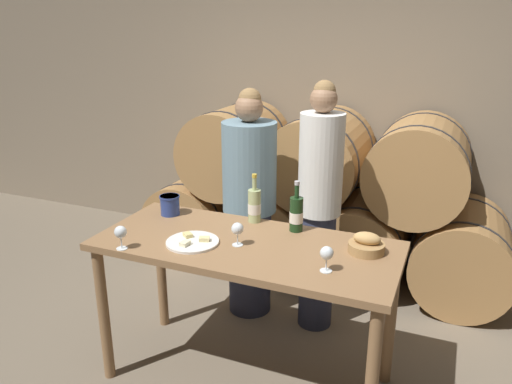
{
  "coord_description": "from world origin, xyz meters",
  "views": [
    {
      "loc": [
        1.02,
        -2.3,
        2.04
      ],
      "look_at": [
        0.0,
        0.15,
        1.15
      ],
      "focal_mm": 35.0,
      "sensor_mm": 36.0,
      "label": 1
    }
  ],
  "objects_px": {
    "person_left": "(250,206)",
    "wine_glass_center": "(327,254)",
    "wine_bottle_white": "(254,205)",
    "wine_glass_left": "(237,229)",
    "cheese_plate": "(192,242)",
    "person_right": "(319,207)",
    "wine_glass_far_left": "(121,233)",
    "blue_crock": "(170,204)",
    "bread_basket": "(367,245)",
    "tasting_table": "(246,262)",
    "wine_bottle_red": "(296,214)"
  },
  "relations": [
    {
      "from": "person_left",
      "to": "bread_basket",
      "type": "xyz_separation_m",
      "value": [
        0.93,
        -0.6,
        0.11
      ]
    },
    {
      "from": "bread_basket",
      "to": "wine_glass_center",
      "type": "distance_m",
      "value": 0.33
    },
    {
      "from": "blue_crock",
      "to": "person_right",
      "type": "bearing_deg",
      "value": 32.03
    },
    {
      "from": "wine_bottle_white",
      "to": "blue_crock",
      "type": "distance_m",
      "value": 0.55
    },
    {
      "from": "bread_basket",
      "to": "cheese_plate",
      "type": "bearing_deg",
      "value": -164.29
    },
    {
      "from": "wine_bottle_white",
      "to": "bread_basket",
      "type": "height_order",
      "value": "wine_bottle_white"
    },
    {
      "from": "bread_basket",
      "to": "cheese_plate",
      "type": "xyz_separation_m",
      "value": [
        -0.9,
        -0.25,
        -0.03
      ]
    },
    {
      "from": "tasting_table",
      "to": "bread_basket",
      "type": "distance_m",
      "value": 0.67
    },
    {
      "from": "bread_basket",
      "to": "cheese_plate",
      "type": "distance_m",
      "value": 0.94
    },
    {
      "from": "person_right",
      "to": "bread_basket",
      "type": "height_order",
      "value": "person_right"
    },
    {
      "from": "wine_glass_far_left",
      "to": "wine_bottle_white",
      "type": "bearing_deg",
      "value": 51.66
    },
    {
      "from": "tasting_table",
      "to": "blue_crock",
      "type": "xyz_separation_m",
      "value": [
        -0.62,
        0.21,
        0.19
      ]
    },
    {
      "from": "person_right",
      "to": "cheese_plate",
      "type": "xyz_separation_m",
      "value": [
        -0.48,
        -0.85,
        0.02
      ]
    },
    {
      "from": "tasting_table",
      "to": "wine_bottle_red",
      "type": "relative_size",
      "value": 5.54
    },
    {
      "from": "tasting_table",
      "to": "blue_crock",
      "type": "relative_size",
      "value": 13.22
    },
    {
      "from": "blue_crock",
      "to": "wine_glass_far_left",
      "type": "bearing_deg",
      "value": -86.37
    },
    {
      "from": "bread_basket",
      "to": "cheese_plate",
      "type": "height_order",
      "value": "bread_basket"
    },
    {
      "from": "wine_glass_far_left",
      "to": "bread_basket",
      "type": "bearing_deg",
      "value": 20.79
    },
    {
      "from": "wine_glass_far_left",
      "to": "cheese_plate",
      "type": "bearing_deg",
      "value": 33.52
    },
    {
      "from": "tasting_table",
      "to": "blue_crock",
      "type": "distance_m",
      "value": 0.68
    },
    {
      "from": "tasting_table",
      "to": "wine_glass_left",
      "type": "relative_size",
      "value": 12.77
    },
    {
      "from": "wine_glass_left",
      "to": "cheese_plate",
      "type": "bearing_deg",
      "value": -163.16
    },
    {
      "from": "tasting_table",
      "to": "person_left",
      "type": "height_order",
      "value": "person_left"
    },
    {
      "from": "bread_basket",
      "to": "blue_crock",
      "type": "bearing_deg",
      "value": 176.41
    },
    {
      "from": "wine_glass_far_left",
      "to": "wine_bottle_red",
      "type": "bearing_deg",
      "value": 37.34
    },
    {
      "from": "wine_glass_center",
      "to": "cheese_plate",
      "type": "bearing_deg",
      "value": 177.24
    },
    {
      "from": "tasting_table",
      "to": "wine_bottle_red",
      "type": "height_order",
      "value": "wine_bottle_red"
    },
    {
      "from": "wine_bottle_red",
      "to": "cheese_plate",
      "type": "bearing_deg",
      "value": -140.31
    },
    {
      "from": "blue_crock",
      "to": "bread_basket",
      "type": "xyz_separation_m",
      "value": [
        1.25,
        -0.08,
        -0.03
      ]
    },
    {
      "from": "wine_glass_left",
      "to": "wine_glass_center",
      "type": "xyz_separation_m",
      "value": [
        0.52,
        -0.11,
        0.0
      ]
    },
    {
      "from": "wine_bottle_white",
      "to": "wine_glass_far_left",
      "type": "height_order",
      "value": "wine_bottle_white"
    },
    {
      "from": "wine_bottle_white",
      "to": "cheese_plate",
      "type": "xyz_separation_m",
      "value": [
        -0.19,
        -0.43,
        -0.09
      ]
    },
    {
      "from": "person_right",
      "to": "wine_glass_far_left",
      "type": "relative_size",
      "value": 13.08
    },
    {
      "from": "person_right",
      "to": "wine_glass_left",
      "type": "relative_size",
      "value": 13.08
    },
    {
      "from": "cheese_plate",
      "to": "wine_glass_far_left",
      "type": "distance_m",
      "value": 0.39
    },
    {
      "from": "wine_bottle_white",
      "to": "wine_glass_center",
      "type": "height_order",
      "value": "wine_bottle_white"
    },
    {
      "from": "wine_glass_far_left",
      "to": "wine_glass_left",
      "type": "bearing_deg",
      "value": 26.87
    },
    {
      "from": "person_right",
      "to": "wine_bottle_white",
      "type": "height_order",
      "value": "person_right"
    },
    {
      "from": "wine_bottle_red",
      "to": "person_left",
      "type": "bearing_deg",
      "value": 136.98
    },
    {
      "from": "person_left",
      "to": "wine_glass_left",
      "type": "relative_size",
      "value": 12.53
    },
    {
      "from": "person_left",
      "to": "blue_crock",
      "type": "xyz_separation_m",
      "value": [
        -0.32,
        -0.52,
        0.14
      ]
    },
    {
      "from": "wine_glass_far_left",
      "to": "wine_glass_left",
      "type": "distance_m",
      "value": 0.62
    },
    {
      "from": "wine_glass_left",
      "to": "wine_glass_center",
      "type": "distance_m",
      "value": 0.53
    },
    {
      "from": "person_right",
      "to": "wine_glass_center",
      "type": "xyz_separation_m",
      "value": [
        0.28,
        -0.89,
        0.1
      ]
    },
    {
      "from": "person_left",
      "to": "wine_glass_center",
      "type": "bearing_deg",
      "value": -48.34
    },
    {
      "from": "blue_crock",
      "to": "bread_basket",
      "type": "bearing_deg",
      "value": -3.59
    },
    {
      "from": "wine_bottle_white",
      "to": "wine_glass_center",
      "type": "relative_size",
      "value": 2.3
    },
    {
      "from": "wine_bottle_white",
      "to": "person_right",
      "type": "bearing_deg",
      "value": 55.53
    },
    {
      "from": "person_left",
      "to": "wine_glass_left",
      "type": "bearing_deg",
      "value": -71.15
    },
    {
      "from": "wine_glass_center",
      "to": "wine_bottle_white",
      "type": "bearing_deg",
      "value": 140.97
    }
  ]
}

